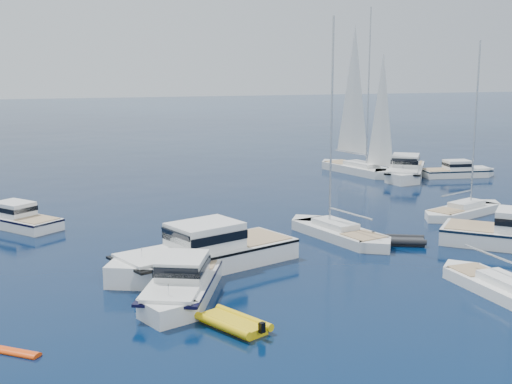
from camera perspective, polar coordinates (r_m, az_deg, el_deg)
The scene contains 13 objects.
ground at distance 29.71m, azimuth 18.90°, elevation -12.70°, with size 400.00×400.00×0.00m, color #08254F.
motor_cruiser_left at distance 35.02m, azimuth -6.09°, elevation -8.52°, with size 2.98×9.74×2.56m, color white, non-canonical shape.
motor_cruiser_centre at distance 39.44m, azimuth -4.50°, elevation -6.26°, with size 3.86×12.60×3.31m, color white, non-canonical shape.
motor_cruiser_far_r at distance 72.76m, azimuth 16.31°, elevation 1.23°, with size 2.48×8.11×2.13m, color silver, non-canonical shape.
motor_cruiser_far_l at distance 51.96m, azimuth -19.32°, elevation -2.66°, with size 2.63×8.59×2.26m, color white, non-canonical shape.
motor_cruiser_distant at distance 70.79m, azimuth 12.15°, elevation 1.17°, with size 3.41×11.13×2.92m, color silver, non-canonical shape.
sailboat_fore at distance 37.28m, azimuth 19.45°, elevation -7.89°, with size 2.36×9.06×13.32m, color white, non-canonical shape.
sailboat_mid_r at distance 46.16m, azimuth 6.83°, elevation -3.77°, with size 2.63×10.13×14.90m, color silver, non-canonical shape.
sailboat_centre at distance 54.88m, azimuth 16.70°, elevation -1.81°, with size 2.39×9.18×13.49m, color white, non-canonical shape.
sailboat_sails_r at distance 72.98m, azimuth 8.42°, elevation 1.58°, with size 3.07×11.82×17.37m, color silver, non-canonical shape.
tender_yellow at distance 30.99m, azimuth -1.92°, elevation -11.10°, with size 1.99×3.63×0.95m, color yellow, non-canonical shape.
tender_grey_near at distance 45.32m, azimuth 11.74°, elevation -4.20°, with size 1.88×3.37×0.95m, color black, non-canonical shape.
kayak_orange at distance 30.35m, azimuth -19.94°, elevation -12.25°, with size 0.56×3.20×0.30m, color #F2430B, non-canonical shape.
Camera 1 is at (-16.29, -21.99, 11.56)m, focal length 48.56 mm.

